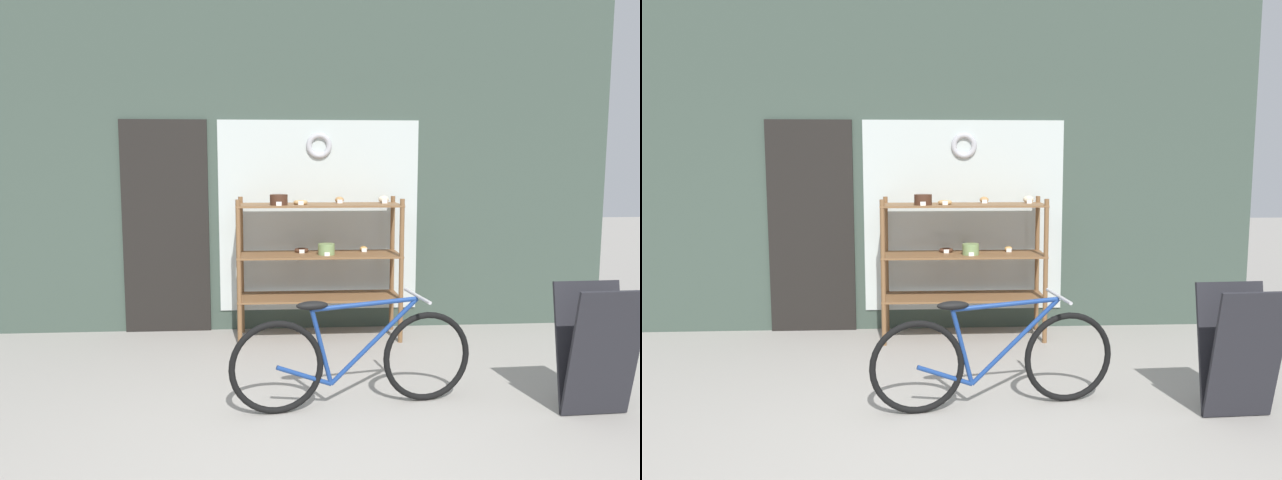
{
  "view_description": "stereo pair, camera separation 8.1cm",
  "coord_description": "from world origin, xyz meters",
  "views": [
    {
      "loc": [
        -0.25,
        -3.25,
        1.7
      ],
      "look_at": [
        0.09,
        1.32,
        1.12
      ],
      "focal_mm": 35.0,
      "sensor_mm": 36.0,
      "label": 1
    },
    {
      "loc": [
        -0.17,
        -3.25,
        1.7
      ],
      "look_at": [
        0.09,
        1.32,
        1.12
      ],
      "focal_mm": 35.0,
      "sensor_mm": 36.0,
      "label": 2
    }
  ],
  "objects": [
    {
      "name": "bicycle",
      "position": [
        0.28,
        0.88,
        0.35
      ],
      "size": [
        1.71,
        0.46,
        0.78
      ],
      "rotation": [
        0.0,
        0.0,
        0.15
      ],
      "color": "black",
      "rests_on": "ground_plane"
    },
    {
      "name": "storefront_facade",
      "position": [
        -0.03,
        3.01,
        1.67
      ],
      "size": [
        6.32,
        0.13,
        3.42
      ],
      "color": "#3D4C42",
      "rests_on": "ground_plane"
    },
    {
      "name": "ground_plane",
      "position": [
        0.0,
        0.0,
        0.0
      ],
      "size": [
        30.0,
        30.0,
        0.0
      ],
      "primitive_type": "plane",
      "color": "gray"
    },
    {
      "name": "sandwich_board",
      "position": [
        1.89,
        0.63,
        0.45
      ],
      "size": [
        0.49,
        0.4,
        0.88
      ],
      "rotation": [
        0.0,
        0.0,
        0.04
      ],
      "color": "#232328",
      "rests_on": "ground_plane"
    },
    {
      "name": "display_case",
      "position": [
        0.17,
        2.62,
        0.84
      ],
      "size": [
        1.55,
        0.5,
        1.39
      ],
      "color": "brown",
      "rests_on": "ground_plane"
    }
  ]
}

